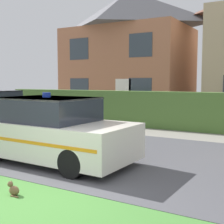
{
  "coord_description": "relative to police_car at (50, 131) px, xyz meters",
  "views": [
    {
      "loc": [
        3.63,
        -3.51,
        1.96
      ],
      "look_at": [
        -1.01,
        4.44,
        1.05
      ],
      "focal_mm": 50.0,
      "sensor_mm": 36.0,
      "label": 1
    }
  ],
  "objects": [
    {
      "name": "cat",
      "position": [
        1.01,
        -2.1,
        -0.66
      ],
      "size": [
        0.28,
        0.16,
        0.25
      ],
      "rotation": [
        0.0,
        0.0,
        3.23
      ],
      "color": "brown",
      "rests_on": "ground"
    },
    {
      "name": "police_car",
      "position": [
        0.0,
        0.0,
        0.0
      ],
      "size": [
        4.23,
        1.96,
        1.68
      ],
      "rotation": [
        0.0,
        0.0,
        -0.03
      ],
      "color": "black",
      "rests_on": "road_strip"
    },
    {
      "name": "house_left",
      "position": [
        -4.39,
        12.71,
        3.2
      ],
      "size": [
        7.97,
        5.58,
        7.76
      ],
      "color": "#A86B4C",
      "rests_on": "ground"
    },
    {
      "name": "road_strip",
      "position": [
        1.47,
        1.48,
        -0.75
      ],
      "size": [
        28.0,
        5.87,
        0.01
      ],
      "primitive_type": "cube",
      "color": "#4C4C51",
      "rests_on": "ground"
    },
    {
      "name": "ground_plane",
      "position": [
        1.47,
        -2.24,
        -0.76
      ],
      "size": [
        80.0,
        80.0,
        0.0
      ],
      "primitive_type": "plane",
      "color": "gray"
    },
    {
      "name": "garden_hedge",
      "position": [
        0.03,
        6.43,
        0.01
      ],
      "size": [
        15.87,
        0.55,
        1.54
      ],
      "primitive_type": "cube",
      "color": "#4C7233",
      "rests_on": "ground"
    },
    {
      "name": "lawn_verge",
      "position": [
        1.47,
        -2.59,
        -0.76
      ],
      "size": [
        28.0,
        2.28,
        0.01
      ],
      "primitive_type": "cube",
      "color": "#478438",
      "rests_on": "ground"
    }
  ]
}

